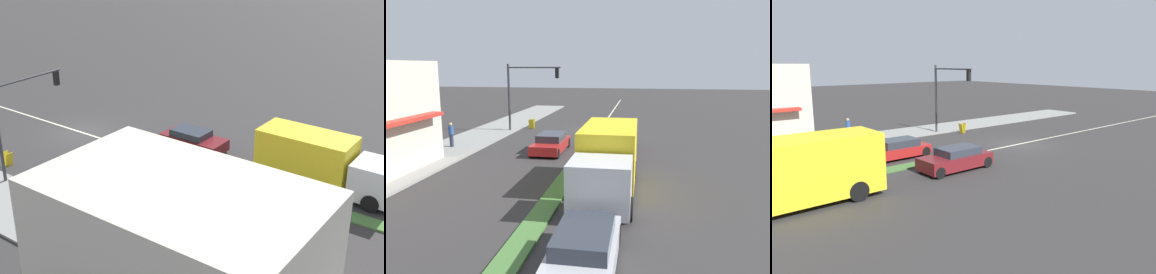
{
  "view_description": "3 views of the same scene",
  "coord_description": "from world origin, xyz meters",
  "views": [
    {
      "loc": [
        22.79,
        25.66,
        13.67
      ],
      "look_at": [
        -0.77,
        8.6,
        1.53
      ],
      "focal_mm": 50.0,
      "sensor_mm": 36.0,
      "label": 1
    },
    {
      "loc": [
        -3.65,
        32.22,
        5.56
      ],
      "look_at": [
        0.11,
        10.56,
        1.36
      ],
      "focal_mm": 35.0,
      "sensor_mm": 36.0,
      "label": 2
    },
    {
      "loc": [
        -17.99,
        20.39,
        5.89
      ],
      "look_at": [
        -1.76,
        6.7,
        1.67
      ],
      "focal_mm": 35.0,
      "sensor_mm": 36.0,
      "label": 3
    }
  ],
  "objects": [
    {
      "name": "lane_marking_center",
      "position": [
        0.0,
        0.0,
        0.0
      ],
      "size": [
        0.16,
        60.0,
        0.01
      ],
      "primitive_type": "cube",
      "color": "beige",
      "rests_on": "ground"
    },
    {
      "name": "sedan_maroon",
      "position": [
        -2.2,
        7.66,
        0.62
      ],
      "size": [
        1.82,
        4.18,
        1.27
      ],
      "color": "maroon",
      "rests_on": "ground"
    },
    {
      "name": "pedestrian",
      "position": [
        9.14,
        9.05,
        0.99
      ],
      "size": [
        0.34,
        0.34,
        1.65
      ],
      "color": "#282D42",
      "rests_on": "sidewalk_right"
    },
    {
      "name": "warning_aframe_sign",
      "position": [
        6.12,
        0.24,
        0.43
      ],
      "size": [
        0.45,
        0.53,
        0.84
      ],
      "color": "yellow",
      "rests_on": "ground"
    },
    {
      "name": "hatchback_red",
      "position": [
        2.2,
        8.9,
        0.58
      ],
      "size": [
        1.83,
        4.23,
        1.2
      ],
      "color": "#AD1E1E",
      "rests_on": "ground"
    },
    {
      "name": "delivery_truck",
      "position": [
        -2.2,
        16.1,
        1.47
      ],
      "size": [
        2.44,
        7.5,
        2.87
      ],
      "color": "silver",
      "rests_on": "ground"
    },
    {
      "name": "traffic_signal_main",
      "position": [
        6.12,
        1.92,
        3.9
      ],
      "size": [
        4.59,
        0.34,
        5.6
      ],
      "color": "#333338",
      "rests_on": "sidewalk_right"
    }
  ]
}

